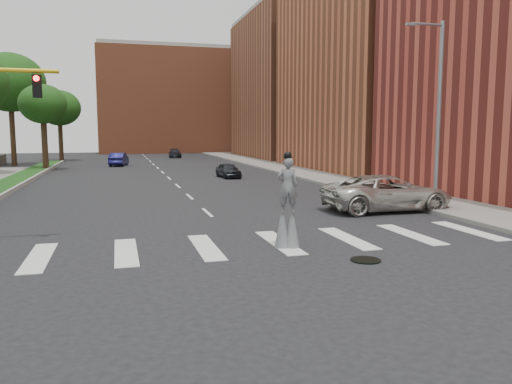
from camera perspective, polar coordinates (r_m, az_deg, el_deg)
ground_plane at (r=16.06m, az=-0.58°, el=-6.84°), size 160.00×160.00×0.00m
median_curb at (r=35.84m, az=-25.78°, el=0.37°), size 0.20×60.00×0.28m
sidewalk_right at (r=43.50m, az=6.85°, el=1.99°), size 5.00×90.00×0.18m
manhole at (r=15.31m, az=12.42°, el=-7.61°), size 0.90×0.90×0.04m
building_mid at (r=52.67m, az=14.85°, el=15.67°), size 16.00×22.00×24.00m
building_far at (r=74.06m, az=5.20°, el=11.73°), size 16.00×22.00×20.00m
building_backdrop at (r=93.74m, az=-9.52°, el=10.04°), size 26.00×14.00×18.00m
streetlight at (r=25.84m, az=20.01°, el=8.92°), size 2.05×0.20×9.00m
stilt_performer at (r=16.39m, az=3.60°, el=-1.93°), size 0.83×0.60×3.17m
suv_crossing at (r=24.89m, az=14.74°, el=-0.10°), size 6.26×2.91×1.73m
car_near at (r=41.34m, az=-3.19°, el=2.50°), size 1.71×3.69×1.22m
car_mid at (r=57.52m, az=-15.41°, el=3.63°), size 2.28×4.59×1.45m
car_far at (r=73.41m, az=-9.25°, el=4.38°), size 2.05×4.39×1.24m
tree_5 at (r=61.54m, az=-26.33°, el=11.14°), size 7.50×7.50×12.28m
tree_6 at (r=52.75m, az=-23.20°, el=9.15°), size 4.45×4.45×8.32m
tree_7 at (r=68.94m, az=-21.57°, el=8.89°), size 5.30×5.30×9.02m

